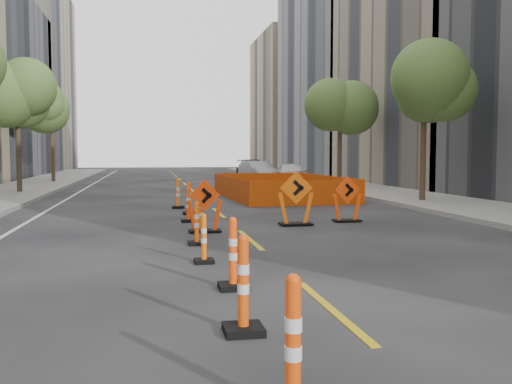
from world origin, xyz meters
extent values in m
plane|color=black|center=(0.00, 0.00, 0.00)|extent=(140.00, 140.00, 0.00)
cube|color=gray|center=(9.00, 12.00, 0.07)|extent=(4.00, 90.00, 0.15)
cube|color=gray|center=(-17.00, 55.60, 10.00)|extent=(12.00, 20.00, 20.00)
cube|color=gray|center=(17.00, 23.80, 7.00)|extent=(12.00, 16.00, 14.00)
cube|color=gray|center=(17.00, 40.20, 10.00)|extent=(12.00, 18.00, 20.00)
cube|color=tan|center=(17.00, 58.60, 8.00)|extent=(12.00, 14.00, 16.00)
cylinder|color=#382B1E|center=(-8.40, 20.00, 1.57)|extent=(0.24, 0.24, 3.15)
sphere|color=#3F5B27|center=(-8.40, 20.00, 4.55)|extent=(2.80, 2.80, 2.80)
cylinder|color=#382B1E|center=(-8.40, 30.00, 1.57)|extent=(0.24, 0.24, 3.15)
sphere|color=#3F5B27|center=(-8.40, 30.00, 4.55)|extent=(2.80, 2.80, 2.80)
cylinder|color=#382B1E|center=(8.40, 12.00, 1.57)|extent=(0.24, 0.24, 3.15)
sphere|color=#3F5B27|center=(8.40, 12.00, 4.55)|extent=(2.80, 2.80, 2.80)
cylinder|color=#382B1E|center=(8.40, 22.00, 1.57)|extent=(0.24, 0.24, 3.15)
sphere|color=#3F5B27|center=(8.40, 22.00, 4.55)|extent=(2.80, 2.80, 2.80)
imported|color=silver|center=(6.04, 23.86, 0.73)|extent=(2.39, 4.50, 1.46)
imported|color=#9C9CA1|center=(4.99, 28.81, 0.73)|extent=(2.12, 4.57, 1.45)
imported|color=black|center=(5.55, 34.17, 0.74)|extent=(2.31, 5.21, 1.49)
camera|label=1|loc=(-2.31, -8.98, 2.04)|focal=40.00mm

